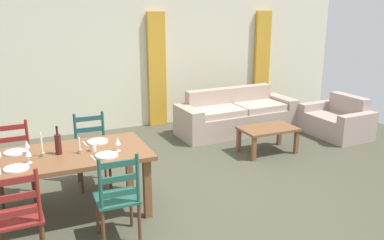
{
  "coord_description": "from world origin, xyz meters",
  "views": [
    {
      "loc": [
        -1.9,
        -4.25,
        2.32
      ],
      "look_at": [
        0.33,
        0.78,
        0.75
      ],
      "focal_mm": 37.89,
      "sensor_mm": 36.0,
      "label": 1
    }
  ],
  "objects_px": {
    "dining_table": "(61,162)",
    "dining_chair_near_left": "(19,217)",
    "dining_chair_far_right": "(92,150)",
    "wine_glass_near_left": "(28,153)",
    "dining_chair_near_right": "(118,198)",
    "wine_glass_near_right": "(118,142)",
    "wine_bottle": "(58,144)",
    "coffee_cup_primary": "(93,147)",
    "dining_chair_far_left": "(14,162)",
    "couch": "(235,116)",
    "armchair_upholstered": "(338,122)",
    "wine_glass_far_left": "(27,145)",
    "coffee_table": "(268,131)"
  },
  "relations": [
    {
      "from": "dining_chair_near_right",
      "to": "coffee_table",
      "type": "height_order",
      "value": "dining_chair_near_right"
    },
    {
      "from": "dining_table",
      "to": "wine_glass_near_left",
      "type": "bearing_deg",
      "value": -158.62
    },
    {
      "from": "coffee_cup_primary",
      "to": "dining_chair_far_left",
      "type": "bearing_deg",
      "value": 137.46
    },
    {
      "from": "wine_glass_near_right",
      "to": "dining_chair_far_right",
      "type": "bearing_deg",
      "value": 98.86
    },
    {
      "from": "dining_table",
      "to": "wine_glass_far_left",
      "type": "height_order",
      "value": "wine_glass_far_left"
    },
    {
      "from": "dining_chair_far_left",
      "to": "wine_glass_near_right",
      "type": "bearing_deg",
      "value": -38.81
    },
    {
      "from": "couch",
      "to": "armchair_upholstered",
      "type": "bearing_deg",
      "value": -30.71
    },
    {
      "from": "dining_chair_far_left",
      "to": "dining_table",
      "type": "bearing_deg",
      "value": -56.34
    },
    {
      "from": "dining_table",
      "to": "dining_chair_near_left",
      "type": "distance_m",
      "value": 0.9
    },
    {
      "from": "dining_chair_far_left",
      "to": "wine_bottle",
      "type": "distance_m",
      "value": 0.93
    },
    {
      "from": "dining_chair_near_right",
      "to": "coffee_cup_primary",
      "type": "bearing_deg",
      "value": 97.66
    },
    {
      "from": "dining_chair_near_left",
      "to": "wine_glass_near_left",
      "type": "xyz_separation_m",
      "value": [
        0.15,
        0.62,
        0.38
      ]
    },
    {
      "from": "dining_chair_near_left",
      "to": "wine_glass_far_left",
      "type": "height_order",
      "value": "dining_chair_near_left"
    },
    {
      "from": "wine_glass_near_left",
      "to": "wine_bottle",
      "type": "bearing_deg",
      "value": 25.93
    },
    {
      "from": "coffee_cup_primary",
      "to": "coffee_table",
      "type": "xyz_separation_m",
      "value": [
        2.93,
        0.87,
        -0.44
      ]
    },
    {
      "from": "wine_bottle",
      "to": "dining_chair_far_left",
      "type": "bearing_deg",
      "value": 123.76
    },
    {
      "from": "armchair_upholstered",
      "to": "dining_chair_far_left",
      "type": "bearing_deg",
      "value": -176.15
    },
    {
      "from": "dining_chair_near_right",
      "to": "wine_glass_near_right",
      "type": "relative_size",
      "value": 5.96
    },
    {
      "from": "wine_glass_far_left",
      "to": "armchair_upholstered",
      "type": "bearing_deg",
      "value": 10.01
    },
    {
      "from": "coffee_cup_primary",
      "to": "dining_chair_near_left",
      "type": "bearing_deg",
      "value": -139.1
    },
    {
      "from": "couch",
      "to": "dining_chair_near_left",
      "type": "bearing_deg",
      "value": -143.94
    },
    {
      "from": "dining_table",
      "to": "coffee_cup_primary",
      "type": "xyz_separation_m",
      "value": [
        0.35,
        -0.04,
        0.13
      ]
    },
    {
      "from": "dining_chair_far_right",
      "to": "wine_glass_near_right",
      "type": "height_order",
      "value": "dining_chair_far_right"
    },
    {
      "from": "dining_chair_near_right",
      "to": "couch",
      "type": "xyz_separation_m",
      "value": [
        2.93,
        2.78,
        -0.19
      ]
    },
    {
      "from": "dining_chair_far_right",
      "to": "wine_glass_near_left",
      "type": "relative_size",
      "value": 5.96
    },
    {
      "from": "dining_chair_far_left",
      "to": "coffee_table",
      "type": "relative_size",
      "value": 1.07
    },
    {
      "from": "coffee_table",
      "to": "wine_glass_near_left",
      "type": "bearing_deg",
      "value": -164.96
    },
    {
      "from": "armchair_upholstered",
      "to": "wine_bottle",
      "type": "bearing_deg",
      "value": -167.95
    },
    {
      "from": "wine_glass_far_left",
      "to": "dining_table",
      "type": "bearing_deg",
      "value": -25.3
    },
    {
      "from": "dining_chair_far_right",
      "to": "wine_glass_near_left",
      "type": "bearing_deg",
      "value": -131.76
    },
    {
      "from": "wine_bottle",
      "to": "armchair_upholstered",
      "type": "relative_size",
      "value": 0.27
    },
    {
      "from": "dining_chair_near_left",
      "to": "dining_chair_far_left",
      "type": "distance_m",
      "value": 1.47
    },
    {
      "from": "dining_chair_near_right",
      "to": "wine_glass_far_left",
      "type": "distance_m",
      "value": 1.23
    },
    {
      "from": "dining_table",
      "to": "dining_chair_near_left",
      "type": "relative_size",
      "value": 1.98
    },
    {
      "from": "dining_chair_near_right",
      "to": "wine_glass_near_left",
      "type": "distance_m",
      "value": 1.04
    },
    {
      "from": "coffee_cup_primary",
      "to": "couch",
      "type": "xyz_separation_m",
      "value": [
        3.02,
        2.09,
        -0.5
      ]
    },
    {
      "from": "wine_glass_near_right",
      "to": "couch",
      "type": "xyz_separation_m",
      "value": [
        2.77,
        2.2,
        -0.57
      ]
    },
    {
      "from": "wine_glass_near_right",
      "to": "dining_chair_far_left",
      "type": "bearing_deg",
      "value": 141.19
    },
    {
      "from": "wine_glass_near_right",
      "to": "dining_chair_near_right",
      "type": "bearing_deg",
      "value": -105.47
    },
    {
      "from": "wine_bottle",
      "to": "couch",
      "type": "distance_m",
      "value": 3.99
    },
    {
      "from": "dining_chair_near_right",
      "to": "wine_glass_far_left",
      "type": "bearing_deg",
      "value": 130.92
    },
    {
      "from": "dining_table",
      "to": "armchair_upholstered",
      "type": "xyz_separation_m",
      "value": [
        4.99,
        1.09,
        -0.41
      ]
    },
    {
      "from": "wine_bottle",
      "to": "wine_glass_far_left",
      "type": "height_order",
      "value": "wine_bottle"
    },
    {
      "from": "dining_chair_far_left",
      "to": "dining_chair_near_left",
      "type": "bearing_deg",
      "value": -89.65
    },
    {
      "from": "wine_bottle",
      "to": "dining_chair_far_right",
      "type": "bearing_deg",
      "value": 56.97
    },
    {
      "from": "coffee_cup_primary",
      "to": "armchair_upholstered",
      "type": "xyz_separation_m",
      "value": [
        4.65,
        1.13,
        -0.55
      ]
    },
    {
      "from": "dining_chair_far_left",
      "to": "couch",
      "type": "distance_m",
      "value": 4.08
    },
    {
      "from": "wine_glass_far_left",
      "to": "wine_glass_near_right",
      "type": "bearing_deg",
      "value": -17.96
    },
    {
      "from": "dining_chair_far_left",
      "to": "dining_chair_far_right",
      "type": "xyz_separation_m",
      "value": [
        0.94,
        0.03,
        0.0
      ]
    },
    {
      "from": "coffee_cup_primary",
      "to": "coffee_table",
      "type": "relative_size",
      "value": 0.1
    }
  ]
}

